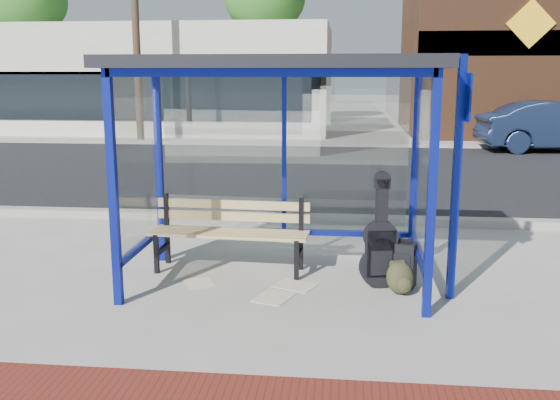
# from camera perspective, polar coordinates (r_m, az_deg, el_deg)

# --- Properties ---
(ground) EXTENTS (120.00, 120.00, 0.00)m
(ground) POSITION_cam_1_polar(r_m,az_deg,el_deg) (6.84, -0.27, -7.71)
(ground) COLOR #B2ADA0
(ground) RESTS_ON ground
(curb_near) EXTENTS (60.00, 0.25, 0.12)m
(curb_near) POSITION_cam_1_polar(r_m,az_deg,el_deg) (9.60, 1.65, -1.68)
(curb_near) COLOR gray
(curb_near) RESTS_ON ground
(street_asphalt) EXTENTS (60.00, 10.00, 0.00)m
(street_asphalt) POSITION_cam_1_polar(r_m,az_deg,el_deg) (14.61, 3.22, 2.66)
(street_asphalt) COLOR black
(street_asphalt) RESTS_ON ground
(curb_far) EXTENTS (60.00, 0.25, 0.12)m
(curb_far) POSITION_cam_1_polar(r_m,az_deg,el_deg) (19.65, 3.99, 5.11)
(curb_far) COLOR gray
(curb_far) RESTS_ON ground
(far_sidewalk) EXTENTS (60.00, 4.00, 0.01)m
(far_sidewalk) POSITION_cam_1_polar(r_m,az_deg,el_deg) (21.55, 4.18, 5.52)
(far_sidewalk) COLOR #B2ADA0
(far_sidewalk) RESTS_ON ground
(bus_shelter) EXTENTS (3.30, 1.80, 2.42)m
(bus_shelter) POSITION_cam_1_polar(r_m,az_deg,el_deg) (6.53, -0.21, 9.92)
(bus_shelter) COLOR #0C188E
(bus_shelter) RESTS_ON ground
(storefront_white) EXTENTS (18.00, 6.04, 4.00)m
(storefront_white) POSITION_cam_1_polar(r_m,az_deg,el_deg) (26.27, -15.88, 10.56)
(storefront_white) COLOR silver
(storefront_white) RESTS_ON ground
(storefront_brown) EXTENTS (10.00, 7.08, 6.40)m
(storefront_brown) POSITION_cam_1_polar(r_m,az_deg,el_deg) (25.97, 22.98, 12.75)
(storefront_brown) COLOR #59331E
(storefront_brown) RESTS_ON ground
(tree_left) EXTENTS (3.60, 3.60, 7.03)m
(tree_left) POSITION_cam_1_polar(r_m,az_deg,el_deg) (32.16, -22.11, 16.44)
(tree_left) COLOR #4C3826
(tree_left) RESTS_ON ground
(utility_pole_west) EXTENTS (1.60, 0.24, 8.00)m
(utility_pole_west) POSITION_cam_1_polar(r_m,az_deg,el_deg) (21.01, -13.11, 16.32)
(utility_pole_west) COLOR #4C3826
(utility_pole_west) RESTS_ON ground
(bench) EXTENTS (1.84, 0.53, 0.86)m
(bench) POSITION_cam_1_polar(r_m,az_deg,el_deg) (7.22, -4.58, -2.68)
(bench) COLOR black
(bench) RESTS_ON ground
(guitar_bag) EXTENTS (0.45, 0.20, 1.18)m
(guitar_bag) POSITION_cam_1_polar(r_m,az_deg,el_deg) (6.72, 9.16, -4.35)
(guitar_bag) COLOR black
(guitar_bag) RESTS_ON ground
(suitcase) EXTENTS (0.35, 0.28, 0.53)m
(suitcase) POSITION_cam_1_polar(r_m,az_deg,el_deg) (6.83, 11.00, -5.80)
(suitcase) COLOR black
(suitcase) RESTS_ON ground
(backpack) EXTENTS (0.35, 0.33, 0.35)m
(backpack) POSITION_cam_1_polar(r_m,az_deg,el_deg) (6.62, 10.96, -7.07)
(backpack) COLOR #2D2E19
(backpack) RESTS_ON ground
(sign_post) EXTENTS (0.11, 0.30, 2.43)m
(sign_post) POSITION_cam_1_polar(r_m,az_deg,el_deg) (6.35, 15.95, 3.06)
(sign_post) COLOR navy
(sign_post) RESTS_ON ground
(newspaper_a) EXTENTS (0.43, 0.46, 0.01)m
(newspaper_a) POSITION_cam_1_polar(r_m,az_deg,el_deg) (6.93, -7.35, -7.54)
(newspaper_a) COLOR white
(newspaper_a) RESTS_ON ground
(newspaper_b) EXTENTS (0.45, 0.51, 0.01)m
(newspaper_b) POSITION_cam_1_polar(r_m,az_deg,el_deg) (6.45, -0.58, -8.89)
(newspaper_b) COLOR white
(newspaper_b) RESTS_ON ground
(newspaper_c) EXTENTS (0.52, 0.48, 0.01)m
(newspaper_c) POSITION_cam_1_polar(r_m,az_deg,el_deg) (6.80, 1.40, -7.81)
(newspaper_c) COLOR white
(newspaper_c) RESTS_ON ground
(parked_car) EXTENTS (4.53, 1.89, 1.46)m
(parked_car) POSITION_cam_1_polar(r_m,az_deg,el_deg) (19.88, 24.01, 6.15)
(parked_car) COLOR #172240
(parked_car) RESTS_ON ground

